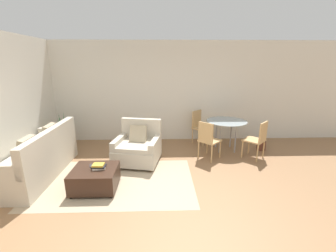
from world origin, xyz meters
The scene contains 15 objects.
ground_plane centered at (0.00, 0.00, 0.00)m, with size 20.00×20.00×0.00m, color #936B47.
wall_back centered at (0.00, 3.25, 1.38)m, with size 12.00×0.06×2.75m.
wall_left centered at (-2.85, 1.50, 1.38)m, with size 0.06×12.00×2.75m.
area_rug centered at (-0.73, 0.80, 0.00)m, with size 2.89×1.82×0.01m.
couch centered at (-2.30, 1.10, 0.32)m, with size 0.85×2.10×0.95m.
armchair centered at (-0.40, 1.68, 0.34)m, with size 1.09×1.07×0.93m.
ottoman centered at (-1.05, 0.57, 0.21)m, with size 0.77×0.70×0.38m.
book_stack centered at (-0.97, 0.57, 0.43)m, with size 0.24×0.17×0.09m.
tv_remote_primary centered at (-1.14, 0.69, 0.39)m, with size 0.08×0.14×0.01m.
potted_plant centered at (-2.40, 2.52, 0.23)m, with size 0.33×0.33×1.00m.
dining_table centered at (1.77, 2.35, 0.67)m, with size 1.00×1.00×0.77m.
dining_chair_near_left centered at (1.19, 1.77, 0.52)m, with size 0.59×0.59×0.90m.
dining_chair_near_right centered at (2.35, 1.77, 0.52)m, with size 0.59×0.59×0.90m.
dining_chair_far_left centered at (1.19, 2.93, 0.52)m, with size 0.59×0.59×0.90m.
potted_plant_small centered at (2.71, 2.31, 0.17)m, with size 0.23×0.23×0.65m.
Camera 1 is at (0.13, -3.04, 2.18)m, focal length 24.00 mm.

